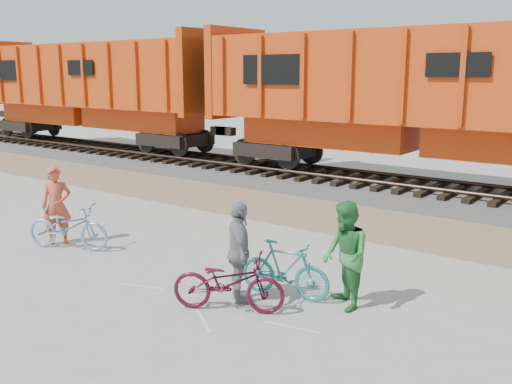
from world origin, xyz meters
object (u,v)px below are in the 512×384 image
hopper_car_left (92,87)px  bicycle_blue (68,227)px  bicycle_maroon (228,283)px  person_solo (57,206)px  hopper_car_center (423,96)px  person_man (345,256)px  person_woman (239,252)px  bicycle_teal (285,269)px

hopper_car_left → bicycle_blue: 14.52m
bicycle_maroon → person_solo: (-5.24, 0.57, 0.38)m
hopper_car_center → person_man: bearing=-76.3°
hopper_car_left → hopper_car_center: (15.00, 0.00, 0.00)m
person_solo → hopper_car_center: bearing=9.6°
hopper_car_left → person_man: 19.18m
hopper_car_center → person_woman: 9.55m
bicycle_blue → person_solo: (-0.50, 0.10, 0.37)m
hopper_car_left → bicycle_teal: size_ratio=8.83×
hopper_car_center → bicycle_blue: (-4.06, -9.21, -2.52)m
hopper_car_left → hopper_car_center: bearing=0.0°
hopper_car_center → person_solo: (-4.56, -9.11, -2.16)m
bicycle_teal → person_solo: bearing=85.2°
bicycle_teal → bicycle_maroon: (-0.38, -0.99, -0.01)m
person_solo → bicycle_teal: bearing=-49.5°
bicycle_maroon → person_woman: size_ratio=1.07×
bicycle_teal → bicycle_maroon: size_ratio=0.89×
bicycle_teal → hopper_car_center: bearing=-2.2°
hopper_car_center → bicycle_teal: hopper_car_center is taller
bicycle_teal → bicycle_maroon: 1.07m
bicycle_maroon → person_solo: size_ratio=1.05×
hopper_car_center → bicycle_blue: hopper_car_center is taller
bicycle_teal → person_man: size_ratio=0.92×
hopper_car_center → bicycle_teal: size_ratio=8.83×
bicycle_blue → bicycle_teal: (5.12, 0.53, -0.00)m
hopper_car_center → person_solo: size_ratio=8.27×
person_solo → person_man: 6.65m
bicycle_blue → hopper_car_center: bearing=-46.7°
bicycle_teal → person_solo: person_solo is taller
person_solo → person_woman: 5.14m
hopper_car_center → bicycle_maroon: hopper_car_center is taller
hopper_car_left → person_man: (17.07, -8.48, -2.15)m
bicycle_teal → person_solo: size_ratio=0.94×
person_man → bicycle_teal: bearing=-126.8°
hopper_car_center → person_woman: bearing=-86.4°
bicycle_blue → bicycle_teal: bicycle_blue is taller
hopper_car_left → bicycle_blue: size_ratio=7.64×
bicycle_teal → hopper_car_left: bearing=52.4°
hopper_car_center → bicycle_blue: 10.38m
bicycle_maroon → person_man: (1.38, 1.19, 0.39)m
hopper_car_center → bicycle_maroon: (0.68, -9.68, -2.54)m
bicycle_blue → person_solo: 0.63m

